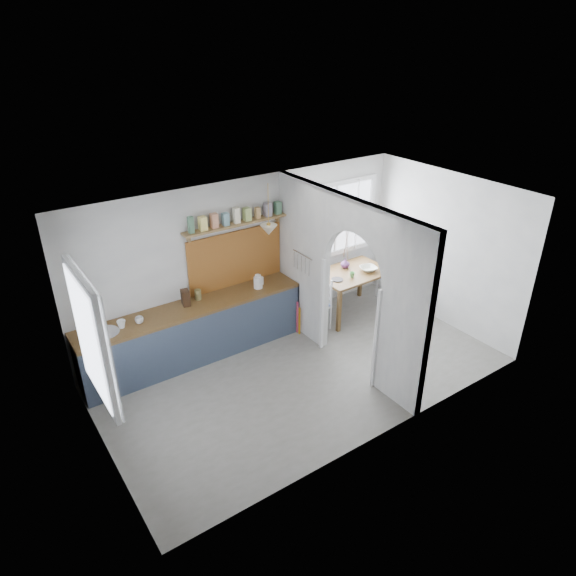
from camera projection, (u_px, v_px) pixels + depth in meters
floor at (304, 373)px, 7.66m from camera, size 5.80×3.20×0.01m
ceiling at (307, 205)px, 6.48m from camera, size 5.80×3.20×0.01m
walls at (305, 296)px, 7.07m from camera, size 5.81×3.21×2.60m
partition at (342, 272)px, 7.40m from camera, size 0.12×3.20×2.60m
kitchen_window at (89, 339)px, 5.46m from camera, size 0.10×1.16×1.50m
nook_window at (335, 219)px, 8.99m from camera, size 1.76×0.10×1.30m
counter at (194, 331)px, 7.85m from camera, size 3.50×0.60×0.90m
sink at (105, 333)px, 6.98m from camera, size 0.40×0.40×0.02m
backsplash at (236, 258)px, 8.10m from camera, size 1.65×0.03×0.90m
shelf at (237, 220)px, 7.73m from camera, size 1.75×0.20×0.21m
pendant_lamp at (269, 230)px, 7.72m from camera, size 0.26×0.26×0.16m
utensil_rail at (303, 255)px, 7.97m from camera, size 0.02×0.50×0.02m
dining_table at (350, 292)px, 9.10m from camera, size 1.31×0.88×0.81m
chair_left at (315, 305)px, 8.58m from camera, size 0.48×0.48×0.92m
chair_right at (391, 279)px, 9.51m from camera, size 0.49×0.49×0.88m
kettle at (258, 281)px, 8.12m from camera, size 0.22×0.20×0.22m
mug_a at (121, 324)px, 7.07m from camera, size 0.13×0.13×0.11m
mug_b at (139, 320)px, 7.18m from camera, size 0.13×0.13×0.09m
knife_block at (186, 298)px, 7.61m from camera, size 0.14×0.17×0.24m
jar at (198, 295)px, 7.79m from camera, size 0.13×0.13×0.16m
towel_magenta at (297, 318)px, 8.55m from camera, size 0.02×0.03×0.61m
towel_orange at (299, 321)px, 8.52m from camera, size 0.02×0.03×0.50m
bowl at (368, 269)px, 8.95m from camera, size 0.34×0.34×0.07m
table_cup at (352, 275)px, 8.71m from camera, size 0.12×0.12×0.09m
plate at (337, 280)px, 8.63m from camera, size 0.25×0.25×0.02m
vase at (345, 263)px, 9.03m from camera, size 0.18×0.18×0.17m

